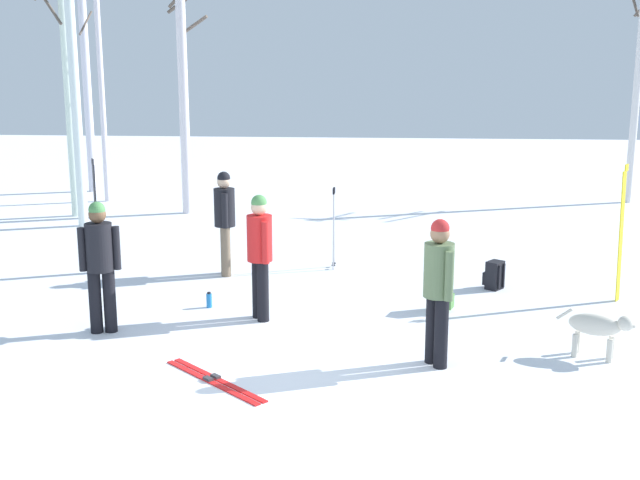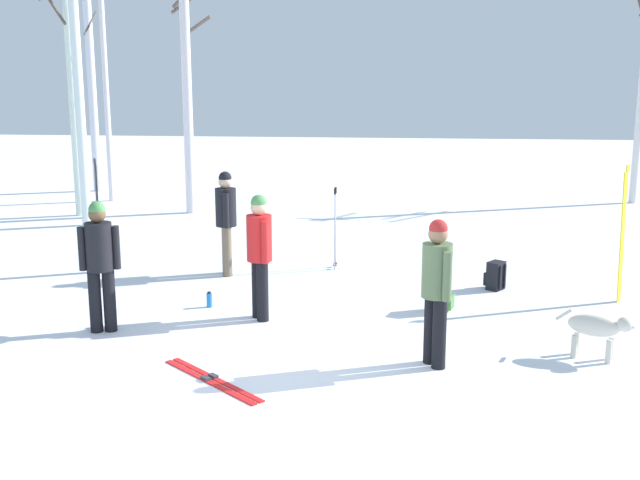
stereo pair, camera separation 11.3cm
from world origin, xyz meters
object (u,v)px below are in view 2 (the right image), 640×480
at_px(person_2, 100,258).
at_px(ski_pair_planted_1, 622,235).
at_px(backpack_0, 495,276).
at_px(person_0, 437,283).
at_px(person_3, 226,216).
at_px(person_1, 259,249).
at_px(ski_pair_lying_0, 212,380).
at_px(ski_poles_0, 335,226).
at_px(backpack_1, 442,297).
at_px(birch_tree_4, 186,51).
at_px(birch_tree_1, 70,54).
at_px(ski_pair_planted_0, 98,217).
at_px(birch_tree_0, 89,37).
at_px(water_bottle_0, 209,300).
at_px(birch_tree_2, 103,50).
at_px(dog, 598,328).
at_px(birch_tree_3, 76,46).

distance_m(person_2, ski_pair_planted_1, 7.26).
bearing_deg(backpack_0, person_0, -107.99).
distance_m(person_3, ski_pair_planted_1, 6.08).
distance_m(person_1, ski_pair_lying_0, 2.41).
bearing_deg(ski_poles_0, ski_pair_lying_0, -100.66).
distance_m(ski_pair_lying_0, backpack_1, 3.85).
bearing_deg(birch_tree_4, birch_tree_1, -166.46).
bearing_deg(ski_pair_planted_0, birch_tree_4, 89.00).
bearing_deg(backpack_1, ski_pair_planted_1, 14.62).
bearing_deg(birch_tree_0, ski_pair_planted_1, -39.65).
distance_m(person_3, birch_tree_1, 7.15).
bearing_deg(ski_pair_lying_0, birch_tree_0, 115.72).
bearing_deg(ski_pair_planted_0, water_bottle_0, -37.58).
height_order(person_0, birch_tree_2, birch_tree_2).
xyz_separation_m(person_2, birch_tree_2, (-3.51, 9.88, 2.77)).
xyz_separation_m(person_0, ski_pair_lying_0, (-2.44, -0.71, -0.97)).
distance_m(backpack_1, birch_tree_2, 12.22).
distance_m(person_2, backpack_0, 5.91).
distance_m(person_3, backpack_0, 4.39).
bearing_deg(dog, person_2, 176.18).
height_order(backpack_1, birch_tree_0, birch_tree_0).
bearing_deg(ski_pair_planted_1, person_3, 170.35).
bearing_deg(birch_tree_3, person_0, -46.64).
bearing_deg(ski_poles_0, person_0, -71.10).
height_order(backpack_0, birch_tree_1, birch_tree_1).
distance_m(backpack_1, birch_tree_3, 9.80).
height_order(backpack_0, birch_tree_2, birch_tree_2).
xyz_separation_m(backpack_0, water_bottle_0, (-4.17, -1.34, -0.11)).
distance_m(ski_pair_planted_1, birch_tree_0, 15.17).
bearing_deg(person_2, birch_tree_3, 113.23).
relative_size(birch_tree_1, birch_tree_3, 0.97).
relative_size(person_2, birch_tree_0, 0.22).
xyz_separation_m(person_2, ski_pair_planted_0, (-1.14, 2.91, -0.03)).
bearing_deg(water_bottle_0, birch_tree_1, 124.56).
bearing_deg(birch_tree_0, dog, -48.24).
bearing_deg(ski_pair_planted_1, birch_tree_1, 150.57).
xyz_separation_m(ski_pair_planted_0, birch_tree_4, (0.10, 5.56, 2.75)).
bearing_deg(birch_tree_1, person_1, -52.80).
relative_size(person_1, birch_tree_4, 0.24).
distance_m(person_0, birch_tree_4, 10.99).
bearing_deg(birch_tree_2, person_1, -59.27).
bearing_deg(birch_tree_1, person_0, -48.28).
distance_m(ski_pair_lying_0, backpack_0, 5.33).
height_order(ski_pair_planted_0, birch_tree_4, birch_tree_4).
bearing_deg(birch_tree_0, birch_tree_2, -58.94).
height_order(person_2, backpack_1, person_2).
bearing_deg(person_2, ski_pair_planted_0, 111.37).
height_order(ski_pair_lying_0, birch_tree_0, birch_tree_0).
xyz_separation_m(person_0, birch_tree_4, (-5.26, 9.25, 2.71)).
height_order(person_3, backpack_0, person_3).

